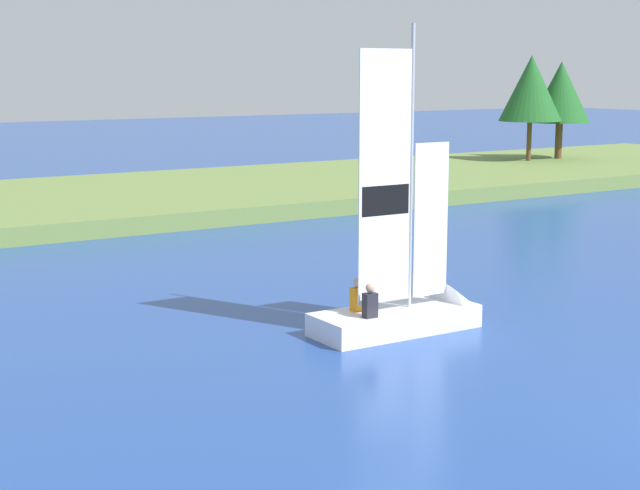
# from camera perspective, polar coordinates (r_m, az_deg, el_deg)

# --- Properties ---
(shore_bank) EXTENTS (80.00, 14.18, 0.63)m
(shore_bank) POSITION_cam_1_polar(r_m,az_deg,el_deg) (40.83, -12.63, 2.54)
(shore_bank) COLOR olive
(shore_bank) RESTS_ON ground
(shoreline_tree_midright) EXTENTS (3.40, 3.40, 5.74)m
(shoreline_tree_midright) POSITION_cam_1_polar(r_m,az_deg,el_deg) (55.14, 12.17, 8.90)
(shoreline_tree_midright) COLOR brown
(shoreline_tree_midright) RESTS_ON shore_bank
(shoreline_tree_right) EXTENTS (3.31, 3.31, 5.41)m
(shoreline_tree_right) POSITION_cam_1_polar(r_m,az_deg,el_deg) (56.91, 13.82, 8.62)
(shoreline_tree_right) COLOR brown
(shoreline_tree_right) RESTS_ON shore_bank
(sailboat) EXTENTS (4.14, 1.45, 6.87)m
(sailboat) POSITION_cam_1_polar(r_m,az_deg,el_deg) (21.41, 5.69, -3.54)
(sailboat) COLOR white
(sailboat) RESTS_ON ground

